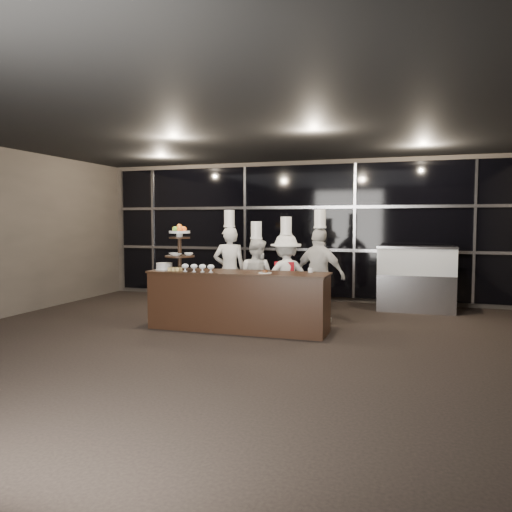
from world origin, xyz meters
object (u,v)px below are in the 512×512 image
(buffet_counter, at_px, (238,301))
(chef_c, at_px, (286,277))
(layer_cake, at_px, (164,266))
(chef_a, at_px, (230,269))
(display_case, at_px, (416,275))
(chef_b, at_px, (256,277))
(chef_d, at_px, (320,274))
(display_stand, at_px, (180,244))

(buffet_counter, bearing_deg, chef_c, 63.02)
(layer_cake, height_order, chef_a, chef_a)
(buffet_counter, xyz_separation_m, chef_a, (-0.60, 1.21, 0.37))
(display_case, distance_m, chef_b, 3.11)
(layer_cake, height_order, display_case, display_case)
(chef_b, distance_m, chef_d, 1.14)
(buffet_counter, distance_m, chef_c, 1.17)
(display_case, xyz_separation_m, chef_c, (-2.14, -1.57, 0.07))
(display_stand, height_order, chef_a, chef_a)
(display_stand, bearing_deg, chef_b, 45.66)
(display_stand, xyz_separation_m, chef_d, (2.11, 0.93, -0.52))
(buffet_counter, xyz_separation_m, display_stand, (-1.00, -0.00, 0.87))
(chef_a, bearing_deg, display_case, 22.97)
(chef_b, distance_m, chef_c, 0.53)
(buffet_counter, height_order, chef_d, chef_d)
(layer_cake, xyz_separation_m, chef_a, (0.66, 1.26, -0.14))
(display_stand, height_order, chef_c, chef_c)
(chef_b, relative_size, chef_c, 0.96)
(buffet_counter, bearing_deg, chef_d, 40.01)
(buffet_counter, xyz_separation_m, chef_c, (0.51, 1.01, 0.29))
(display_case, bearing_deg, chef_a, -157.03)
(layer_cake, height_order, chef_c, chef_c)
(display_stand, distance_m, chef_c, 1.91)
(layer_cake, bearing_deg, display_stand, 11.11)
(display_case, xyz_separation_m, chef_d, (-1.54, -1.65, 0.13))
(chef_a, bearing_deg, layer_cake, -117.65)
(layer_cake, bearing_deg, chef_b, 40.48)
(display_case, relative_size, chef_a, 0.75)
(display_stand, bearing_deg, chef_c, 33.73)
(chef_a, bearing_deg, chef_b, -19.18)
(chef_d, bearing_deg, chef_c, 172.70)
(buffet_counter, distance_m, chef_d, 1.50)
(display_stand, bearing_deg, buffet_counter, 0.01)
(chef_d, bearing_deg, chef_a, 170.99)
(buffet_counter, relative_size, chef_d, 1.49)
(layer_cake, height_order, chef_b, chef_b)
(chef_c, height_order, chef_d, chef_d)
(display_stand, xyz_separation_m, display_case, (3.66, 2.59, -0.65))
(display_case, relative_size, chef_b, 0.84)
(chef_a, relative_size, chef_b, 1.12)
(display_case, height_order, chef_b, chef_b)
(display_case, distance_m, chef_a, 3.54)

